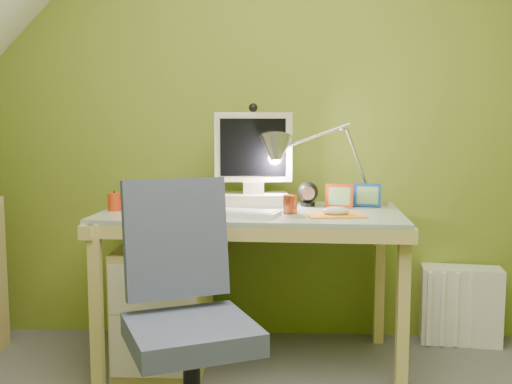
{
  "coord_description": "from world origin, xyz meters",
  "views": [
    {
      "loc": [
        0.11,
        -1.59,
        1.14
      ],
      "look_at": [
        0.0,
        1.0,
        0.85
      ],
      "focal_mm": 42.0,
      "sensor_mm": 36.0,
      "label": 1
    }
  ],
  "objects_px": {
    "desk": "(252,288)",
    "radiator": "(461,305)",
    "monitor": "(253,152)",
    "task_chair": "(191,332)",
    "desk_lamp": "(345,147)"
  },
  "relations": [
    {
      "from": "desk",
      "to": "radiator",
      "type": "relative_size",
      "value": 3.43
    },
    {
      "from": "monitor",
      "to": "radiator",
      "type": "xyz_separation_m",
      "value": [
        1.08,
        0.14,
        -0.81
      ]
    },
    {
      "from": "monitor",
      "to": "task_chair",
      "type": "bearing_deg",
      "value": -104.15
    },
    {
      "from": "monitor",
      "to": "desk_lamp",
      "type": "bearing_deg",
      "value": -4.26
    },
    {
      "from": "task_chair",
      "to": "radiator",
      "type": "bearing_deg",
      "value": 17.52
    },
    {
      "from": "monitor",
      "to": "desk_lamp",
      "type": "distance_m",
      "value": 0.45
    },
    {
      "from": "monitor",
      "to": "radiator",
      "type": "distance_m",
      "value": 1.36
    },
    {
      "from": "desk",
      "to": "radiator",
      "type": "bearing_deg",
      "value": 19.33
    },
    {
      "from": "task_chair",
      "to": "monitor",
      "type": "bearing_deg",
      "value": 56.12
    },
    {
      "from": "desk",
      "to": "radiator",
      "type": "distance_m",
      "value": 1.14
    },
    {
      "from": "desk_lamp",
      "to": "desk",
      "type": "bearing_deg",
      "value": -168.34
    },
    {
      "from": "monitor",
      "to": "desk_lamp",
      "type": "relative_size",
      "value": 0.91
    },
    {
      "from": "monitor",
      "to": "task_chair",
      "type": "relative_size",
      "value": 0.62
    },
    {
      "from": "desk",
      "to": "monitor",
      "type": "relative_size",
      "value": 2.6
    },
    {
      "from": "desk_lamp",
      "to": "radiator",
      "type": "distance_m",
      "value": 1.05
    }
  ]
}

